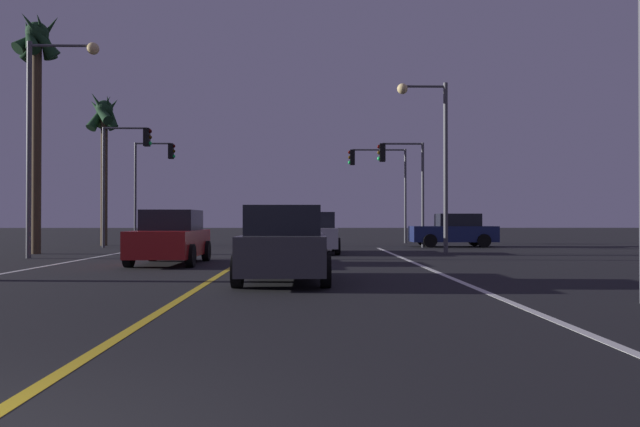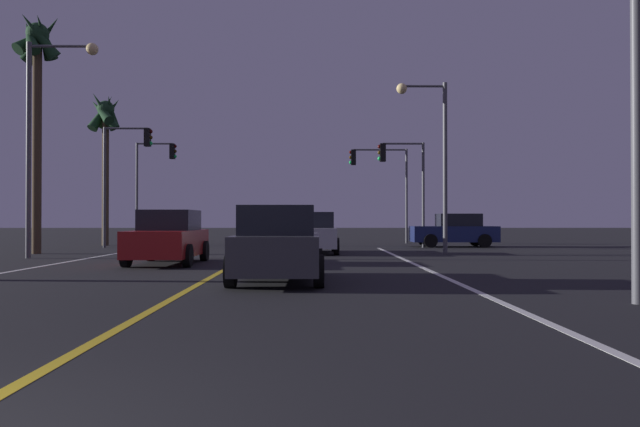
{
  "view_description": "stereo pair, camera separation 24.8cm",
  "coord_description": "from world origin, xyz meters",
  "px_view_note": "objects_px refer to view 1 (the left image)",
  "views": [
    {
      "loc": [
        2.25,
        -3.21,
        1.39
      ],
      "look_at": [
        2.76,
        25.17,
        1.68
      ],
      "focal_mm": 34.07,
      "sensor_mm": 36.0,
      "label": 1
    },
    {
      "loc": [
        2.5,
        -3.21,
        1.39
      ],
      "look_at": [
        2.76,
        25.17,
        1.68
      ],
      "focal_mm": 34.07,
      "sensor_mm": 36.0,
      "label": 2
    }
  ],
  "objects_px": {
    "traffic_light_far_right": "(378,173)",
    "palm_tree_left_far": "(104,124)",
    "car_ahead_far": "(314,233)",
    "street_lamp_right_far": "(433,143)",
    "palm_tree_left_mid": "(37,62)",
    "car_oncoming": "(171,238)",
    "traffic_light_far_left": "(153,170)",
    "car_crossing_side": "(454,231)",
    "traffic_light_near_left": "(125,160)",
    "car_lead_same_lane": "(284,245)",
    "street_lamp_left_mid": "(46,119)",
    "traffic_light_near_right": "(401,170)"
  },
  "relations": [
    {
      "from": "car_crossing_side",
      "to": "traffic_light_near_right",
      "type": "xyz_separation_m",
      "value": [
        -2.83,
        -0.75,
        3.05
      ]
    },
    {
      "from": "car_oncoming",
      "to": "street_lamp_right_far",
      "type": "bearing_deg",
      "value": 120.12
    },
    {
      "from": "car_oncoming",
      "to": "street_lamp_left_mid",
      "type": "height_order",
      "value": "street_lamp_left_mid"
    },
    {
      "from": "car_ahead_far",
      "to": "street_lamp_right_far",
      "type": "height_order",
      "value": "street_lamp_right_far"
    },
    {
      "from": "car_lead_same_lane",
      "to": "car_crossing_side",
      "type": "bearing_deg",
      "value": -24.8
    },
    {
      "from": "street_lamp_right_far",
      "to": "traffic_light_far_left",
      "type": "bearing_deg",
      "value": -37.9
    },
    {
      "from": "car_ahead_far",
      "to": "car_lead_same_lane",
      "type": "bearing_deg",
      "value": 176.12
    },
    {
      "from": "traffic_light_far_right",
      "to": "traffic_light_far_left",
      "type": "relative_size",
      "value": 0.94
    },
    {
      "from": "palm_tree_left_mid",
      "to": "palm_tree_left_far",
      "type": "relative_size",
      "value": 1.19
    },
    {
      "from": "palm_tree_left_far",
      "to": "car_ahead_far",
      "type": "bearing_deg",
      "value": -33.92
    },
    {
      "from": "traffic_light_near_left",
      "to": "street_lamp_left_mid",
      "type": "xyz_separation_m",
      "value": [
        -0.35,
        -8.27,
        0.64
      ]
    },
    {
      "from": "street_lamp_left_mid",
      "to": "palm_tree_left_mid",
      "type": "relative_size",
      "value": 0.79
    },
    {
      "from": "traffic_light_far_right",
      "to": "palm_tree_left_far",
      "type": "bearing_deg",
      "value": 11.19
    },
    {
      "from": "traffic_light_far_right",
      "to": "car_oncoming",
      "type": "bearing_deg",
      "value": 62.99
    },
    {
      "from": "traffic_light_far_right",
      "to": "car_lead_same_lane",
      "type": "bearing_deg",
      "value": 78.12
    },
    {
      "from": "car_oncoming",
      "to": "street_lamp_right_far",
      "type": "xyz_separation_m",
      "value": [
        9.45,
        5.48,
        3.7
      ]
    },
    {
      "from": "car_oncoming",
      "to": "car_crossing_side",
      "type": "relative_size",
      "value": 1.0
    },
    {
      "from": "car_crossing_side",
      "to": "car_ahead_far",
      "type": "bearing_deg",
      "value": 38.81
    },
    {
      "from": "traffic_light_near_right",
      "to": "traffic_light_far_left",
      "type": "height_order",
      "value": "traffic_light_far_left"
    },
    {
      "from": "street_lamp_left_mid",
      "to": "palm_tree_left_far",
      "type": "xyz_separation_m",
      "value": [
        -1.56,
        10.78,
        1.53
      ]
    },
    {
      "from": "car_oncoming",
      "to": "car_crossing_side",
      "type": "xyz_separation_m",
      "value": [
        11.81,
        11.82,
        0.0
      ]
    },
    {
      "from": "car_crossing_side",
      "to": "palm_tree_left_mid",
      "type": "distance_m",
      "value": 20.76
    },
    {
      "from": "car_lead_same_lane",
      "to": "traffic_light_far_left",
      "type": "xyz_separation_m",
      "value": [
        -8.59,
        22.09,
        3.5
      ]
    },
    {
      "from": "car_ahead_far",
      "to": "street_lamp_left_mid",
      "type": "relative_size",
      "value": 0.55
    },
    {
      "from": "street_lamp_right_far",
      "to": "palm_tree_left_far",
      "type": "distance_m",
      "value": 18.16
    },
    {
      "from": "car_oncoming",
      "to": "traffic_light_far_left",
      "type": "xyz_separation_m",
      "value": [
        -4.79,
        16.57,
        3.5
      ]
    },
    {
      "from": "car_lead_same_lane",
      "to": "traffic_light_near_right",
      "type": "bearing_deg",
      "value": -17.35
    },
    {
      "from": "car_lead_same_lane",
      "to": "traffic_light_far_left",
      "type": "relative_size",
      "value": 0.73
    },
    {
      "from": "street_lamp_right_far",
      "to": "traffic_light_near_right",
      "type": "bearing_deg",
      "value": -85.24
    },
    {
      "from": "car_oncoming",
      "to": "car_ahead_far",
      "type": "bearing_deg",
      "value": 142.65
    },
    {
      "from": "car_ahead_far",
      "to": "palm_tree_left_mid",
      "type": "distance_m",
      "value": 13.31
    },
    {
      "from": "traffic_light_far_left",
      "to": "palm_tree_left_mid",
      "type": "relative_size",
      "value": 0.6
    },
    {
      "from": "traffic_light_near_right",
      "to": "palm_tree_left_far",
      "type": "xyz_separation_m",
      "value": [
        -15.67,
        2.51,
        2.68
      ]
    },
    {
      "from": "street_lamp_right_far",
      "to": "traffic_light_near_left",
      "type": "bearing_deg",
      "value": -21.44
    },
    {
      "from": "traffic_light_near_right",
      "to": "traffic_light_near_left",
      "type": "relative_size",
      "value": 0.88
    },
    {
      "from": "street_lamp_left_mid",
      "to": "traffic_light_near_right",
      "type": "bearing_deg",
      "value": 30.39
    },
    {
      "from": "traffic_light_far_left",
      "to": "street_lamp_right_far",
      "type": "distance_m",
      "value": 18.05
    },
    {
      "from": "traffic_light_near_left",
      "to": "car_ahead_far",
      "type": "bearing_deg",
      "value": -28.44
    },
    {
      "from": "traffic_light_near_left",
      "to": "street_lamp_left_mid",
      "type": "distance_m",
      "value": 8.3
    },
    {
      "from": "car_ahead_far",
      "to": "palm_tree_left_mid",
      "type": "bearing_deg",
      "value": 91.73
    },
    {
      "from": "car_lead_same_lane",
      "to": "traffic_light_far_right",
      "type": "relative_size",
      "value": 0.77
    },
    {
      "from": "traffic_light_far_right",
      "to": "traffic_light_near_left",
      "type": "bearing_deg",
      "value": 22.59
    },
    {
      "from": "car_crossing_side",
      "to": "traffic_light_near_right",
      "type": "height_order",
      "value": "traffic_light_near_right"
    },
    {
      "from": "street_lamp_right_far",
      "to": "palm_tree_left_far",
      "type": "relative_size",
      "value": 0.84
    },
    {
      "from": "palm_tree_left_mid",
      "to": "traffic_light_near_right",
      "type": "bearing_deg",
      "value": 19.01
    },
    {
      "from": "street_lamp_left_mid",
      "to": "car_ahead_far",
      "type": "bearing_deg",
      "value": 18.27
    },
    {
      "from": "car_crossing_side",
      "to": "street_lamp_right_far",
      "type": "distance_m",
      "value": 7.71
    },
    {
      "from": "traffic_light_near_left",
      "to": "palm_tree_left_mid",
      "type": "bearing_deg",
      "value": -109.82
    },
    {
      "from": "traffic_light_far_right",
      "to": "street_lamp_right_far",
      "type": "bearing_deg",
      "value": 95.17
    },
    {
      "from": "car_crossing_side",
      "to": "traffic_light_far_right",
      "type": "distance_m",
      "value": 6.71
    }
  ]
}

